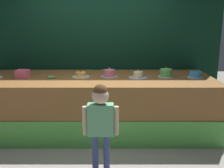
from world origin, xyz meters
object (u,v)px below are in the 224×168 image
(cake_right, at_px, (166,73))
(pink_box, at_px, (23,74))
(child_figure, at_px, (101,117))
(donut, at_px, (51,77))
(cake_center_right, at_px, (138,75))
(cake_left, at_px, (81,75))
(cake_center_left, at_px, (110,73))
(cake_far_right, at_px, (196,75))

(cake_right, bearing_deg, pink_box, -178.33)
(child_figure, xyz_separation_m, donut, (-0.85, 1.23, 0.21))
(cake_center_right, height_order, cake_right, cake_right)
(pink_box, bearing_deg, cake_right, 1.67)
(pink_box, bearing_deg, cake_left, 3.19)
(donut, bearing_deg, pink_box, 175.32)
(cake_right, bearing_deg, cake_center_left, 179.15)
(cake_left, xyz_separation_m, cake_right, (1.41, 0.02, 0.03))
(cake_center_left, bearing_deg, child_figure, -93.75)
(child_figure, relative_size, cake_right, 4.13)
(cake_center_right, bearing_deg, cake_center_left, 168.36)
(donut, relative_size, cake_right, 0.47)
(cake_center_right, bearing_deg, pink_box, 179.57)
(child_figure, distance_m, cake_far_right, 1.99)
(cake_right, bearing_deg, child_figure, -127.56)
(donut, xyz_separation_m, cake_far_right, (2.34, 0.06, 0.03))
(cake_left, bearing_deg, cake_center_right, -4.06)
(cake_center_right, xyz_separation_m, cake_right, (0.47, 0.08, 0.02))
(cake_center_left, height_order, cake_far_right, cake_center_left)
(child_figure, relative_size, cake_far_right, 4.14)
(child_figure, height_order, cake_left, child_figure)
(donut, distance_m, cake_right, 1.88)
(cake_far_right, bearing_deg, cake_center_right, -177.74)
(cake_left, xyz_separation_m, cake_center_right, (0.94, -0.07, 0.01))
(donut, height_order, cake_left, cake_left)
(child_figure, bearing_deg, donut, 124.67)
(cake_right, bearing_deg, donut, -176.74)
(pink_box, xyz_separation_m, cake_right, (2.34, 0.07, -0.00))
(pink_box, bearing_deg, donut, -4.68)
(donut, relative_size, cake_center_right, 0.40)
(cake_right, distance_m, cake_far_right, 0.47)
(donut, height_order, cake_center_left, cake_center_left)
(child_figure, relative_size, cake_center_left, 3.90)
(cake_left, bearing_deg, child_figure, -73.91)
(cake_center_left, bearing_deg, pink_box, -176.65)
(pink_box, distance_m, donut, 0.47)
(cake_right, xyz_separation_m, cake_far_right, (0.47, -0.05, -0.02))
(cake_center_left, relative_size, cake_far_right, 1.06)
(pink_box, distance_m, cake_far_right, 2.81)
(cake_center_right, xyz_separation_m, cake_far_right, (0.94, 0.04, 0.01))
(cake_center_left, height_order, cake_center_right, cake_center_left)
(pink_box, distance_m, cake_right, 2.34)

